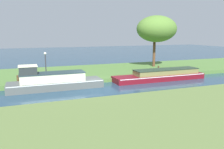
{
  "coord_description": "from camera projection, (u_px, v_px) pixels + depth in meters",
  "views": [
    {
      "loc": [
        -5.8,
        -18.7,
        4.76
      ],
      "look_at": [
        1.86,
        1.2,
        0.9
      ],
      "focal_mm": 36.96,
      "sensor_mm": 36.0,
      "label": 1
    }
  ],
  "objects": [
    {
      "name": "maroon_barge",
      "position": [
        161.0,
        75.0,
        23.68
      ],
      "size": [
        9.81,
        2.12,
        1.11
      ],
      "color": "maroon",
      "rests_on": "ground_plane"
    },
    {
      "name": "willow_tree_left",
      "position": [
        157.0,
        29.0,
        29.19
      ],
      "size": [
        5.3,
        4.36,
        6.54
      ],
      "color": "brown",
      "rests_on": "riverbank_far"
    },
    {
      "name": "riverbank_far",
      "position": [
        79.0,
        73.0,
        26.47
      ],
      "size": [
        72.0,
        10.0,
        0.4
      ],
      "primitive_type": "cube",
      "color": "#4D7336",
      "rests_on": "ground_plane"
    },
    {
      "name": "slate_narrowboat",
      "position": [
        53.0,
        81.0,
        19.8
      ],
      "size": [
        7.99,
        2.19,
        2.13
      ],
      "color": "#4F5553",
      "rests_on": "ground_plane"
    },
    {
      "name": "lamp_post",
      "position": [
        46.0,
        63.0,
        21.1
      ],
      "size": [
        0.24,
        0.24,
        2.64
      ],
      "color": "#333338",
      "rests_on": "riverbank_far"
    },
    {
      "name": "ground_plane",
      "position": [
        97.0,
        88.0,
        20.08
      ],
      "size": [
        120.0,
        120.0,
        0.0
      ],
      "primitive_type": "plane",
      "color": "#1F3C52"
    },
    {
      "name": "riverbank_near",
      "position": [
        150.0,
        123.0,
        11.78
      ],
      "size": [
        72.0,
        10.0,
        0.4
      ],
      "primitive_type": "cube",
      "color": "#5A6F3A",
      "rests_on": "ground_plane"
    },
    {
      "name": "mooring_post_far",
      "position": [
        158.0,
        70.0,
        25.01
      ],
      "size": [
        0.16,
        0.16,
        0.85
      ],
      "primitive_type": "cylinder",
      "color": "#4B3723",
      "rests_on": "riverbank_far"
    },
    {
      "name": "mooring_post_near",
      "position": [
        18.0,
        80.0,
        20.0
      ],
      "size": [
        0.18,
        0.18,
        0.74
      ],
      "primitive_type": "cylinder",
      "color": "#503821",
      "rests_on": "riverbank_far"
    }
  ]
}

